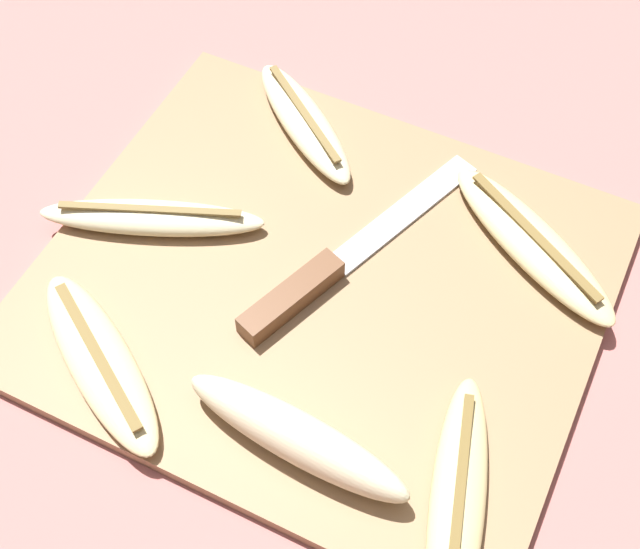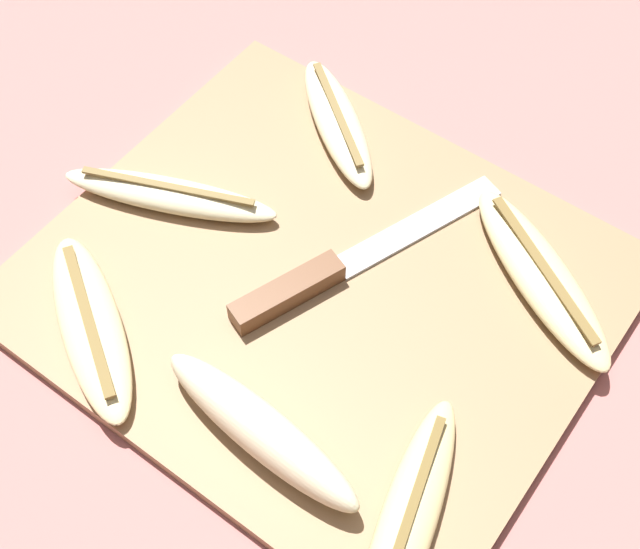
{
  "view_description": "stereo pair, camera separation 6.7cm",
  "coord_description": "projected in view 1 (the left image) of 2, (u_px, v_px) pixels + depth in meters",
  "views": [
    {
      "loc": [
        0.16,
        -0.33,
        0.58
      ],
      "look_at": [
        0.0,
        0.0,
        0.02
      ],
      "focal_mm": 50.0,
      "sensor_mm": 36.0,
      "label": 1
    },
    {
      "loc": [
        0.22,
        -0.3,
        0.58
      ],
      "look_at": [
        0.0,
        0.0,
        0.02
      ],
      "focal_mm": 50.0,
      "sensor_mm": 36.0,
      "label": 2
    }
  ],
  "objects": [
    {
      "name": "ground_plane",
      "position": [
        320.0,
        290.0,
        0.69
      ],
      "size": [
        4.0,
        4.0,
        0.0
      ],
      "primitive_type": "plane",
      "color": "#B76B66"
    },
    {
      "name": "banana_spotted_left",
      "position": [
        458.0,
        501.0,
        0.57
      ],
      "size": [
        0.08,
        0.18,
        0.02
      ],
      "rotation": [
        0.0,
        0.0,
        0.27
      ],
      "color": "#DBC684",
      "rests_on": "cutting_board"
    },
    {
      "name": "banana_bright_far",
      "position": [
        297.0,
        437.0,
        0.59
      ],
      "size": [
        0.17,
        0.05,
        0.04
      ],
      "rotation": [
        0.0,
        0.0,
        4.63
      ],
      "color": "beige",
      "rests_on": "cutting_board"
    },
    {
      "name": "banana_ripe_center",
      "position": [
        100.0,
        361.0,
        0.63
      ],
      "size": [
        0.16,
        0.13,
        0.02
      ],
      "rotation": [
        0.0,
        0.0,
        4.15
      ],
      "color": "beige",
      "rests_on": "cutting_board"
    },
    {
      "name": "banana_pale_long",
      "position": [
        152.0,
        218.0,
        0.7
      ],
      "size": [
        0.18,
        0.1,
        0.02
      ],
      "rotation": [
        0.0,
        0.0,
        5.1
      ],
      "color": "beige",
      "rests_on": "cutting_board"
    },
    {
      "name": "cutting_board",
      "position": [
        320.0,
        286.0,
        0.68
      ],
      "size": [
        0.41,
        0.36,
        0.01
      ],
      "color": "#997551",
      "rests_on": "ground_plane"
    },
    {
      "name": "banana_cream_curved",
      "position": [
        304.0,
        122.0,
        0.75
      ],
      "size": [
        0.14,
        0.12,
        0.02
      ],
      "rotation": [
        0.0,
        0.0,
        0.93
      ],
      "color": "beige",
      "rests_on": "cutting_board"
    },
    {
      "name": "knife",
      "position": [
        319.0,
        276.0,
        0.67
      ],
      "size": [
        0.1,
        0.24,
        0.02
      ],
      "rotation": [
        0.0,
        0.0,
        -0.36
      ],
      "color": "brown",
      "rests_on": "cutting_board"
    },
    {
      "name": "banana_mellow_near",
      "position": [
        532.0,
        243.0,
        0.68
      ],
      "size": [
        0.17,
        0.13,
        0.02
      ],
      "rotation": [
        0.0,
        0.0,
        4.18
      ],
      "color": "beige",
      "rests_on": "cutting_board"
    }
  ]
}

